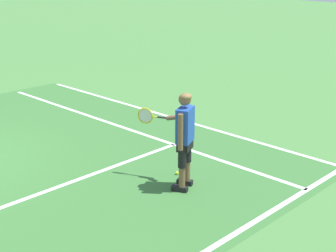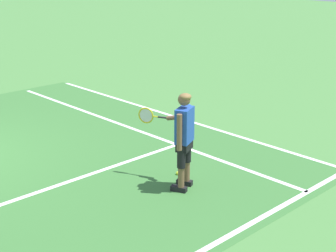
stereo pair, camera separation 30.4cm
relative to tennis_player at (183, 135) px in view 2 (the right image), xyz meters
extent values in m
cube|color=white|center=(1.44, 3.19, -0.99)|extent=(0.10, 9.59, 0.01)
cube|color=white|center=(2.81, 3.19, -0.99)|extent=(0.10, 9.59, 0.01)
cube|color=black|center=(-0.14, -0.05, -0.94)|extent=(0.22, 0.30, 0.09)
cube|color=black|center=(0.12, 0.06, -0.94)|extent=(0.22, 0.30, 0.09)
cylinder|color=brown|center=(-0.12, -0.09, -0.72)|extent=(0.11, 0.11, 0.36)
cylinder|color=black|center=(-0.12, -0.09, -0.33)|extent=(0.14, 0.14, 0.41)
cylinder|color=brown|center=(0.13, 0.03, -0.72)|extent=(0.11, 0.11, 0.36)
cylinder|color=black|center=(0.13, 0.03, -0.33)|extent=(0.14, 0.14, 0.41)
cube|color=black|center=(0.00, -0.03, -0.17)|extent=(0.39, 0.32, 0.20)
cube|color=#234CAD|center=(0.00, -0.03, 0.17)|extent=(0.44, 0.36, 0.60)
cylinder|color=brown|center=(-0.21, -0.13, 0.12)|extent=(0.09, 0.09, 0.62)
cylinder|color=#234CAD|center=(0.21, 0.16, 0.32)|extent=(0.19, 0.28, 0.29)
cylinder|color=brown|center=(0.16, 0.37, 0.18)|extent=(0.19, 0.30, 0.14)
sphere|color=brown|center=(0.00, -0.02, 0.62)|extent=(0.21, 0.21, 0.21)
ellipsoid|color=olive|center=(0.01, -0.04, 0.67)|extent=(0.26, 0.26, 0.12)
cylinder|color=#232326|center=(0.08, 0.58, 0.15)|extent=(0.11, 0.20, 0.03)
cylinder|color=yellow|center=(0.02, 0.71, 0.15)|extent=(0.06, 0.10, 0.02)
torus|color=yellow|center=(-0.05, 0.88, 0.15)|extent=(0.15, 0.28, 0.30)
cylinder|color=silver|center=(-0.05, 0.88, 0.15)|extent=(0.11, 0.23, 0.25)
sphere|color=#CCE02D|center=(0.33, 0.46, -0.96)|extent=(0.07, 0.07, 0.07)
camera|label=1|loc=(-5.98, -5.45, 2.85)|focal=54.32mm
camera|label=2|loc=(-5.76, -5.66, 2.85)|focal=54.32mm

